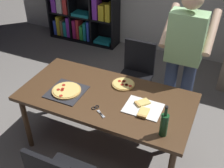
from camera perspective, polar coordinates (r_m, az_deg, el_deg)
ground_plane at (r=3.38m, az=-1.08°, el=-12.48°), size 12.00×12.00×0.00m
dining_table at (r=2.92m, az=-1.23°, el=-3.51°), size 1.80×0.89×0.75m
chair_far_side at (r=3.71m, az=5.01°, el=2.71°), size 0.42×0.42×0.90m
person_serving_pizza at (r=3.16m, az=14.44°, el=5.63°), size 0.55×0.54×1.75m
pepperoni_pizza_on_tray at (r=2.95m, az=-9.33°, el=-1.41°), size 0.37×0.37×0.04m
pizza_slices_on_towel at (r=2.72m, az=6.37°, el=-4.92°), size 0.36×0.29×0.03m
wine_bottle at (r=2.42m, az=10.64°, el=-8.13°), size 0.07×0.07×0.32m
kitchen_scissors at (r=2.69m, az=-3.03°, el=-5.29°), size 0.19×0.15×0.01m
second_pizza_plain at (r=3.02m, az=2.34°, el=-0.02°), size 0.25×0.25×0.03m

